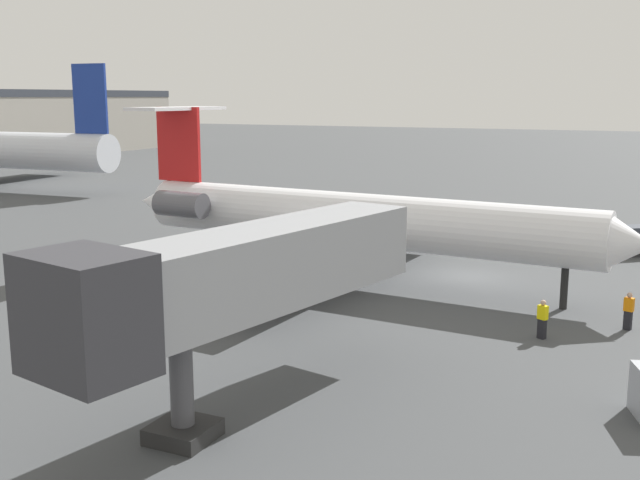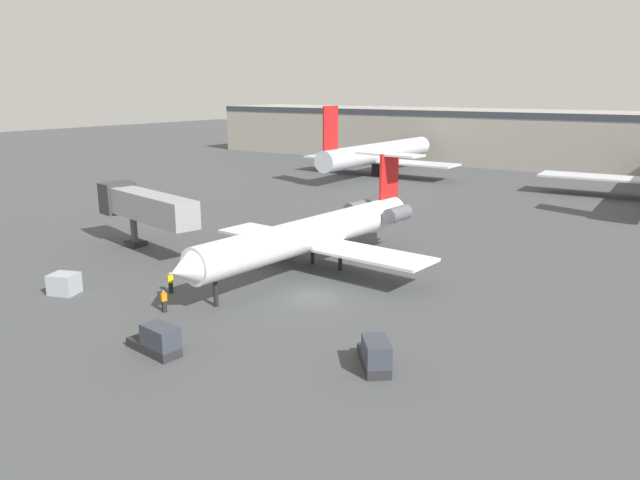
# 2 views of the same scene
# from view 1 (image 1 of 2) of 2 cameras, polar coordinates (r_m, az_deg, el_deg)

# --- Properties ---
(ground_plane) EXTENTS (400.00, 400.00, 0.10)m
(ground_plane) POSITION_cam_1_polar(r_m,az_deg,el_deg) (43.85, 11.18, -2.76)
(ground_plane) COLOR #424447
(regional_jet) EXTENTS (22.00, 30.74, 9.48)m
(regional_jet) POSITION_cam_1_polar(r_m,az_deg,el_deg) (41.51, 1.73, 1.72)
(regional_jet) COLOR white
(regional_jet) RESTS_ON ground_plane
(jet_bridge) EXTENTS (15.26, 5.97, 6.23)m
(jet_bridge) POSITION_cam_1_polar(r_m,az_deg,el_deg) (23.50, -6.88, -2.96)
(jet_bridge) COLOR gray
(jet_bridge) RESTS_ON ground_plane
(ground_crew_marshaller) EXTENTS (0.37, 0.46, 1.69)m
(ground_crew_marshaller) POSITION_cam_1_polar(r_m,az_deg,el_deg) (35.74, 22.37, -5.00)
(ground_crew_marshaller) COLOR black
(ground_crew_marshaller) RESTS_ON ground_plane
(ground_crew_loader) EXTENTS (0.42, 0.48, 1.69)m
(ground_crew_loader) POSITION_cam_1_polar(r_m,az_deg,el_deg) (33.25, 16.53, -5.77)
(ground_crew_loader) COLOR black
(ground_crew_loader) RESTS_ON ground_plane
(baggage_tug_trailing) EXTENTS (3.62, 3.98, 1.90)m
(baggage_tug_trailing) POSITION_cam_1_polar(r_m,az_deg,el_deg) (52.56, 22.77, -0.17)
(baggage_tug_trailing) COLOR #262628
(baggage_tug_trailing) RESTS_ON ground_plane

